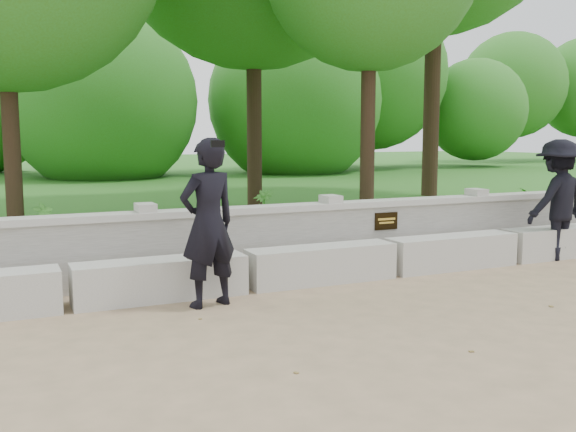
# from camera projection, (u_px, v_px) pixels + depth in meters

# --- Properties ---
(ground) EXTENTS (80.00, 80.00, 0.00)m
(ground) POSITION_uv_depth(u_px,v_px,m) (492.00, 311.00, 6.63)
(ground) COLOR #A28563
(ground) RESTS_ON ground
(lawn) EXTENTS (40.00, 22.00, 0.25)m
(lawn) POSITION_uv_depth(u_px,v_px,m) (165.00, 191.00, 19.24)
(lawn) COLOR #2B6121
(lawn) RESTS_ON ground
(concrete_bench) EXTENTS (11.90, 0.45, 0.45)m
(concrete_bench) POSITION_uv_depth(u_px,v_px,m) (390.00, 258.00, 8.31)
(concrete_bench) COLOR beige
(concrete_bench) RESTS_ON ground
(parapet_wall) EXTENTS (12.50, 0.35, 0.90)m
(parapet_wall) POSITION_uv_depth(u_px,v_px,m) (362.00, 232.00, 8.91)
(parapet_wall) COLOR #BBB8B1
(parapet_wall) RESTS_ON ground
(man_main) EXTENTS (0.74, 0.67, 1.78)m
(man_main) POSITION_uv_depth(u_px,v_px,m) (208.00, 223.00, 6.71)
(man_main) COLOR black
(man_main) RESTS_ON ground
(visitor_mid) EXTENTS (1.20, 0.78, 1.75)m
(visitor_mid) POSITION_uv_depth(u_px,v_px,m) (558.00, 200.00, 9.30)
(visitor_mid) COLOR black
(visitor_mid) RESTS_ON ground
(shrub_a) EXTENTS (0.37, 0.32, 0.58)m
(shrub_a) POSITION_uv_depth(u_px,v_px,m) (44.00, 222.00, 9.33)
(shrub_a) COLOR #418A2F
(shrub_a) RESTS_ON lawn
(shrub_b) EXTENTS (0.34, 0.38, 0.58)m
(shrub_b) POSITION_uv_depth(u_px,v_px,m) (339.00, 221.00, 9.54)
(shrub_b) COLOR #418A2F
(shrub_b) RESTS_ON lawn
(shrub_c) EXTENTS (0.63, 0.65, 0.55)m
(shrub_c) POSITION_uv_depth(u_px,v_px,m) (530.00, 202.00, 12.29)
(shrub_c) COLOR #418A2F
(shrub_c) RESTS_ON lawn
(shrub_d) EXTENTS (0.45, 0.46, 0.62)m
(shrub_d) POSITION_uv_depth(u_px,v_px,m) (263.00, 208.00, 11.01)
(shrub_d) COLOR #418A2F
(shrub_d) RESTS_ON lawn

